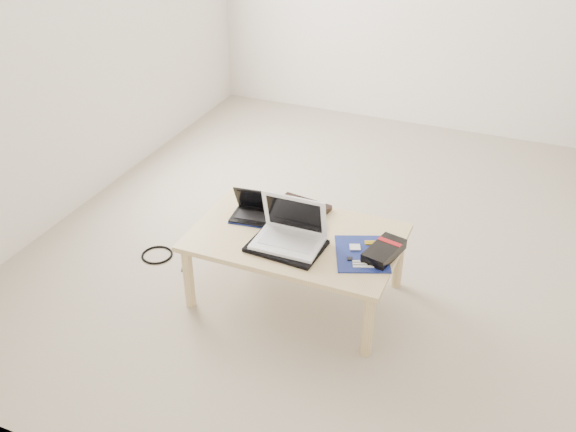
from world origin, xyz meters
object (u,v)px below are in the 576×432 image
at_px(coffee_table, 296,243).
at_px(gpu_box, 384,251).
at_px(white_laptop, 290,233).
at_px(netbook, 256,211).

xyz_separation_m(coffee_table, gpu_box, (0.48, -0.01, 0.08)).
relative_size(coffee_table, white_laptop, 3.18).
distance_m(netbook, white_laptop, 0.33).
height_order(coffee_table, white_laptop, white_laptop).
distance_m(netbook, gpu_box, 0.76).
height_order(netbook, gpu_box, netbook).
bearing_deg(netbook, coffee_table, -17.22).
relative_size(white_laptop, gpu_box, 1.25).
bearing_deg(gpu_box, coffee_table, 179.32).
bearing_deg(gpu_box, netbook, 173.14).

